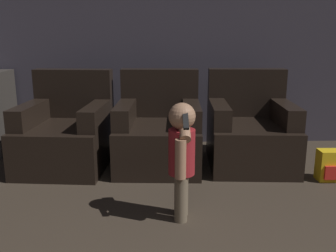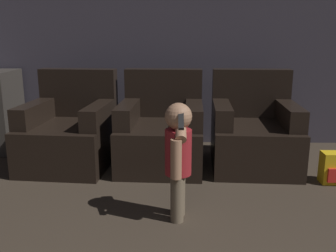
{
  "view_description": "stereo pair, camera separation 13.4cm",
  "coord_description": "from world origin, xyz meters",
  "px_view_note": "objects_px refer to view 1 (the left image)",
  "views": [
    {
      "loc": [
        -0.23,
        0.11,
        1.28
      ],
      "look_at": [
        -0.15,
        3.09,
        0.54
      ],
      "focal_mm": 40.0,
      "sensor_mm": 36.0,
      "label": 1
    },
    {
      "loc": [
        -0.1,
        0.1,
        1.28
      ],
      "look_at": [
        -0.15,
        3.09,
        0.54
      ],
      "focal_mm": 40.0,
      "sensor_mm": 36.0,
      "label": 2
    }
  ],
  "objects_px": {
    "armchair_right": "(250,133)",
    "person_toddler": "(182,152)",
    "toy_backpack": "(329,166)",
    "armchair_middle": "(159,133)",
    "armchair_left": "(67,134)"
  },
  "relations": [
    {
      "from": "armchair_middle",
      "to": "toy_backpack",
      "type": "height_order",
      "value": "armchair_middle"
    },
    {
      "from": "armchair_left",
      "to": "armchair_middle",
      "type": "relative_size",
      "value": 1.03
    },
    {
      "from": "armchair_middle",
      "to": "armchair_right",
      "type": "distance_m",
      "value": 0.91
    },
    {
      "from": "armchair_left",
      "to": "toy_backpack",
      "type": "height_order",
      "value": "armchair_left"
    },
    {
      "from": "armchair_right",
      "to": "toy_backpack",
      "type": "bearing_deg",
      "value": -34.43
    },
    {
      "from": "armchair_left",
      "to": "toy_backpack",
      "type": "xyz_separation_m",
      "value": [
        2.43,
        -0.47,
        -0.18
      ]
    },
    {
      "from": "armchair_right",
      "to": "armchair_left",
      "type": "bearing_deg",
      "value": -176.76
    },
    {
      "from": "armchair_middle",
      "to": "armchair_right",
      "type": "bearing_deg",
      "value": 2.72
    },
    {
      "from": "person_toddler",
      "to": "toy_backpack",
      "type": "height_order",
      "value": "person_toddler"
    },
    {
      "from": "armchair_left",
      "to": "armchair_middle",
      "type": "height_order",
      "value": "same"
    },
    {
      "from": "toy_backpack",
      "to": "person_toddler",
      "type": "bearing_deg",
      "value": -153.7
    },
    {
      "from": "armchair_middle",
      "to": "toy_backpack",
      "type": "distance_m",
      "value": 1.6
    },
    {
      "from": "armchair_right",
      "to": "person_toddler",
      "type": "distance_m",
      "value": 1.38
    },
    {
      "from": "person_toddler",
      "to": "toy_backpack",
      "type": "distance_m",
      "value": 1.56
    },
    {
      "from": "armchair_middle",
      "to": "person_toddler",
      "type": "bearing_deg",
      "value": -79.52
    }
  ]
}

